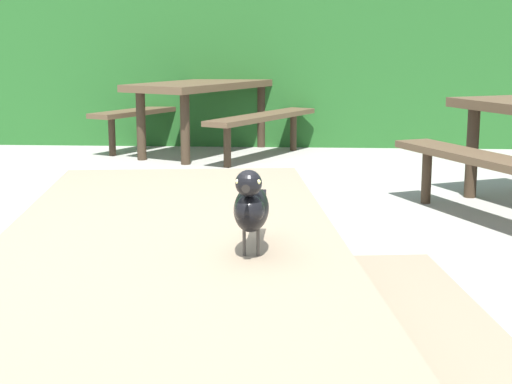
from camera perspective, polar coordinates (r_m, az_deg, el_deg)
name	(u,v)px	position (r m, az deg, el deg)	size (l,w,h in m)	color
hedge_wall	(260,44)	(9.60, 0.29, 10.86)	(28.00, 2.35, 2.21)	#235B23
picnic_table_foreground	(171,314)	(1.78, -6.28, -8.96)	(1.88, 1.90, 0.74)	#84725B
bird_grackle	(251,206)	(1.54, -0.38, -1.06)	(0.07, 0.29, 0.18)	black
picnic_table_mid_left	(204,100)	(8.02, -3.84, 6.82)	(2.28, 2.29, 0.74)	brown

